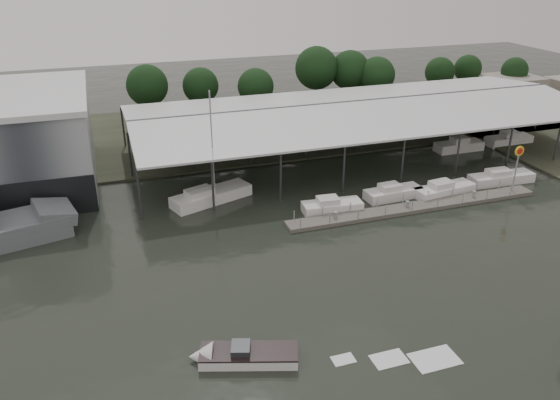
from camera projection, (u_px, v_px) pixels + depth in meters
name	position (u px, v px, depth m)	size (l,w,h in m)	color
ground	(317.00, 286.00, 43.38)	(200.00, 200.00, 0.00)	black
land_strip_far	(209.00, 133.00, 79.53)	(140.00, 30.00, 0.30)	#3D4030
covered_boat_shed	(359.00, 106.00, 69.83)	(58.24, 24.00, 6.96)	silver
floating_dock	(415.00, 207.00, 56.23)	(28.00, 2.00, 1.40)	#615C55
shell_fuel_sign	(518.00, 161.00, 58.11)	(1.10, 0.18, 5.55)	#919597
distant_commercial_buildings	(529.00, 87.00, 98.09)	(22.00, 8.00, 4.00)	gray
white_sailboat	(210.00, 196.00, 57.71)	(9.14, 5.43, 12.05)	white
speedboat_underway	(240.00, 356.00, 35.40)	(17.57, 7.13, 2.00)	white
moored_cruiser_0	(332.00, 206.00, 55.51)	(6.25, 2.72, 1.70)	white
moored_cruiser_1	(393.00, 193.00, 58.61)	(6.46, 2.55, 1.70)	white
moored_cruiser_2	(444.00, 190.00, 59.32)	(7.26, 3.01, 1.70)	white
moored_cruiser_3	(501.00, 178.00, 62.47)	(7.72, 2.50, 1.70)	white
horizon_tree_line	(327.00, 75.00, 88.10)	(69.70, 9.89, 10.39)	black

